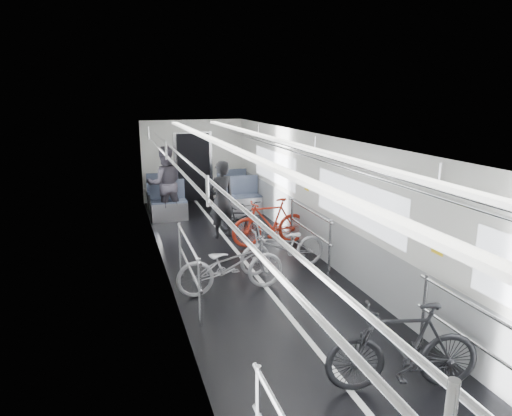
{
  "coord_description": "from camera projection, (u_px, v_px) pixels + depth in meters",
  "views": [
    {
      "loc": [
        -2.29,
        -6.42,
        3.16
      ],
      "look_at": [
        0.0,
        0.8,
        1.24
      ],
      "focal_mm": 32.0,
      "sensor_mm": 36.0,
      "label": 1
    }
  ],
  "objects": [
    {
      "name": "bike_right_mid",
      "position": [
        284.0,
        247.0,
        8.24
      ],
      "size": [
        1.79,
        0.84,
        0.9
      ],
      "primitive_type": "imported",
      "rotation": [
        0.0,
        0.0,
        -1.43
      ],
      "color": "#9B9A9E",
      "rests_on": "floor"
    },
    {
      "name": "person_standing",
      "position": [
        221.0,
        199.0,
        10.09
      ],
      "size": [
        0.72,
        0.58,
        1.73
      ],
      "primitive_type": "imported",
      "rotation": [
        0.0,
        0.0,
        3.44
      ],
      "color": "black",
      "rests_on": "floor"
    },
    {
      "name": "person_seated",
      "position": [
        165.0,
        184.0,
        11.46
      ],
      "size": [
        0.95,
        0.76,
        1.88
      ],
      "primitive_type": "imported",
      "rotation": [
        0.0,
        0.0,
        3.2
      ],
      "color": "#2D2931",
      "rests_on": "floor"
    },
    {
      "name": "bike_aisle",
      "position": [
        238.0,
        218.0,
        10.21
      ],
      "size": [
        1.04,
        1.78,
        0.88
      ],
      "primitive_type": "imported",
      "rotation": [
        0.0,
        0.0,
        0.29
      ],
      "color": "black",
      "rests_on": "floor"
    },
    {
      "name": "car_shell",
      "position": [
        241.0,
        202.0,
        8.74
      ],
      "size": [
        3.02,
        14.01,
        2.41
      ],
      "color": "black",
      "rests_on": "ground"
    },
    {
      "name": "bike_right_far",
      "position": [
        270.0,
        222.0,
        9.63
      ],
      "size": [
        1.68,
        0.49,
        1.01
      ],
      "primitive_type": "imported",
      "rotation": [
        0.0,
        0.0,
        -1.56
      ],
      "color": "#A62414",
      "rests_on": "floor"
    },
    {
      "name": "bike_left_far",
      "position": [
        231.0,
        265.0,
        7.35
      ],
      "size": [
        1.8,
        0.67,
        0.93
      ],
      "primitive_type": "imported",
      "rotation": [
        0.0,
        0.0,
        1.6
      ],
      "color": "#9F9FA4",
      "rests_on": "floor"
    },
    {
      "name": "bike_right_near",
      "position": [
        403.0,
        347.0,
        4.89
      ],
      "size": [
        1.76,
        0.87,
        1.02
      ],
      "primitive_type": "imported",
      "rotation": [
        0.0,
        0.0,
        -1.81
      ],
      "color": "black",
      "rests_on": "floor"
    }
  ]
}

